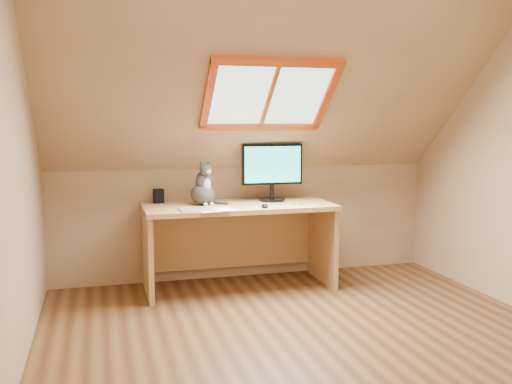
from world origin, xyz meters
name	(u,v)px	position (x,y,z in m)	size (l,w,h in m)	color
ground	(316,346)	(0.00, 0.00, 0.00)	(3.50, 3.50, 0.00)	brown
room_shell	(325,120)	(0.00, -0.09, 1.43)	(3.52, 3.52, 2.41)	tan
desk	(237,229)	(-0.17, 1.45, 0.50)	(1.59, 0.70, 0.73)	tan
monitor	(272,168)	(0.16, 1.49, 1.01)	(0.54, 0.23, 0.50)	black
cat	(203,189)	(-0.46, 1.43, 0.86)	(0.27, 0.30, 0.38)	#45403D
desk_speaker	(159,196)	(-0.81, 1.63, 0.79)	(0.08, 0.08, 0.12)	black
graphics_tablet	(198,209)	(-0.55, 1.15, 0.73)	(0.27, 0.20, 0.01)	#B2B2B7
mouse	(265,206)	(-0.01, 1.13, 0.74)	(0.06, 0.10, 0.03)	black
papers	(223,209)	(-0.35, 1.12, 0.73)	(0.33, 0.27, 0.00)	white
cables	(280,204)	(0.16, 1.26, 0.73)	(0.51, 0.26, 0.01)	silver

